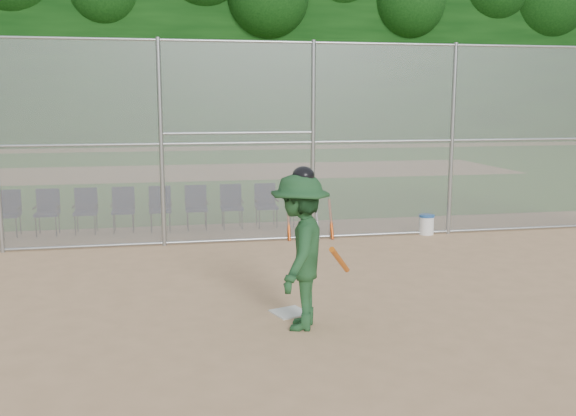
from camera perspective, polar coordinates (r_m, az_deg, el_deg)
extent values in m
plane|color=tan|center=(8.35, 3.35, -10.30)|extent=(100.00, 100.00, 0.00)
plane|color=#2D661E|center=(25.83, -6.62, 3.22)|extent=(100.00, 100.00, 0.00)
plane|color=tan|center=(25.83, -6.62, 3.23)|extent=(24.00, 24.00, 0.00)
cube|color=gray|center=(12.78, -2.16, 5.82)|extent=(16.00, 0.02, 4.00)
cylinder|color=#9EA3A8|center=(12.80, -2.22, 14.56)|extent=(16.00, 0.05, 0.05)
cube|color=black|center=(42.73, -8.61, 13.05)|extent=(80.00, 5.00, 11.00)
cube|color=silver|center=(8.75, 0.14, -9.27)|extent=(0.54, 0.54, 0.02)
imported|color=#1C4724|center=(7.97, 1.07, -3.88)|extent=(1.14, 1.45, 1.96)
ellipsoid|color=black|center=(7.81, 1.10, 2.92)|extent=(0.27, 0.30, 0.23)
cylinder|color=orange|center=(7.70, 4.62, -4.64)|extent=(0.44, 0.70, 0.48)
cylinder|color=white|center=(14.01, 12.18, -1.54)|extent=(0.32, 0.32, 0.38)
cylinder|color=#225197|center=(13.97, 12.21, -0.68)|extent=(0.34, 0.34, 0.05)
cylinder|color=#D84C14|center=(13.12, 0.03, -1.06)|extent=(0.06, 0.31, 0.83)
cylinder|color=black|center=(13.18, 1.31, -1.03)|extent=(0.06, 0.34, 0.82)
cylinder|color=#B2B2B7|center=(13.24, 2.58, -1.00)|extent=(0.06, 0.36, 0.81)
cylinder|color=#D84C14|center=(13.32, 3.83, -0.97)|extent=(0.06, 0.39, 0.80)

